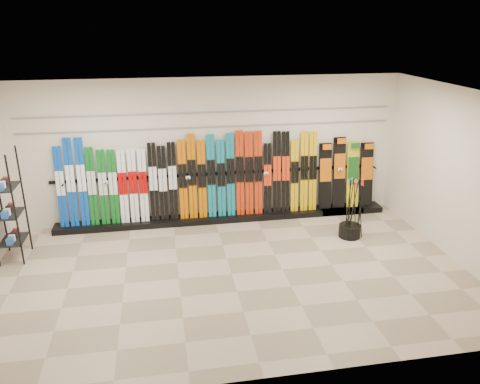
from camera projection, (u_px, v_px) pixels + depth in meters
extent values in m
plane|color=gray|center=(232.00, 274.00, 7.92)|extent=(8.00, 8.00, 0.00)
plane|color=beige|center=(212.00, 150.00, 9.72)|extent=(8.00, 0.00, 8.00)
plane|color=beige|center=(460.00, 177.00, 8.06)|extent=(0.00, 5.00, 5.00)
plane|color=silver|center=(230.00, 95.00, 6.89)|extent=(8.00, 8.00, 0.00)
cube|color=black|center=(225.00, 217.00, 10.05)|extent=(8.00, 0.40, 0.12)
cube|color=#0844B7|center=(61.00, 187.00, 9.25)|extent=(0.17, 0.20, 1.64)
cube|color=#0844B7|center=(71.00, 183.00, 9.26)|extent=(0.17, 0.22, 1.79)
cube|color=#0844B7|center=(82.00, 182.00, 9.30)|extent=(0.17, 0.22, 1.79)
cube|color=#0B5D18|center=(92.00, 187.00, 9.35)|extent=(0.17, 0.19, 1.59)
cube|color=#0B5D18|center=(103.00, 187.00, 9.39)|extent=(0.17, 0.19, 1.53)
cube|color=#0B5D18|center=(113.00, 187.00, 9.43)|extent=(0.17, 0.19, 1.52)
cube|color=white|center=(123.00, 187.00, 9.46)|extent=(0.17, 0.18, 1.50)
cube|color=white|center=(133.00, 186.00, 9.49)|extent=(0.17, 0.19, 1.52)
cube|color=white|center=(143.00, 186.00, 9.53)|extent=(0.17, 0.18, 1.50)
cube|color=black|center=(153.00, 182.00, 9.54)|extent=(0.17, 0.20, 1.63)
cube|color=black|center=(163.00, 184.00, 9.58)|extent=(0.17, 0.19, 1.56)
cube|color=black|center=(173.00, 181.00, 9.61)|extent=(0.17, 0.20, 1.62)
cube|color=#C86000|center=(183.00, 180.00, 9.64)|extent=(0.17, 0.20, 1.66)
cube|color=#C86000|center=(192.00, 177.00, 9.66)|extent=(0.17, 0.21, 1.78)
cube|color=#C86000|center=(202.00, 180.00, 9.71)|extent=(0.17, 0.20, 1.63)
cube|color=#0D7489|center=(211.00, 176.00, 9.72)|extent=(0.17, 0.21, 1.75)
cube|color=#0D7489|center=(221.00, 178.00, 9.77)|extent=(0.17, 0.20, 1.63)
cube|color=#0D7489|center=(231.00, 175.00, 9.79)|extent=(0.17, 0.21, 1.76)
cube|color=red|center=(240.00, 173.00, 9.82)|extent=(0.17, 0.22, 1.80)
cube|color=red|center=(249.00, 174.00, 9.85)|extent=(0.17, 0.21, 1.78)
cube|color=red|center=(258.00, 173.00, 9.88)|extent=(0.17, 0.21, 1.78)
cube|color=black|center=(268.00, 179.00, 9.95)|extent=(0.17, 0.18, 1.51)
cube|color=black|center=(277.00, 172.00, 9.95)|extent=(0.17, 0.21, 1.76)
cube|color=black|center=(286.00, 172.00, 9.98)|extent=(0.17, 0.21, 1.75)
cube|color=#D6A308|center=(295.00, 176.00, 10.04)|extent=(0.17, 0.19, 1.57)
cube|color=#D6A308|center=(304.00, 172.00, 10.05)|extent=(0.17, 0.21, 1.73)
cube|color=#D6A308|center=(313.00, 171.00, 10.09)|extent=(0.17, 0.21, 1.72)
cube|color=black|center=(325.00, 176.00, 10.21)|extent=(0.29, 0.22, 1.45)
cube|color=black|center=(339.00, 173.00, 10.25)|extent=(0.28, 0.24, 1.56)
cube|color=gold|center=(353.00, 175.00, 10.31)|extent=(0.27, 0.22, 1.45)
cube|color=black|center=(366.00, 175.00, 10.37)|extent=(0.30, 0.22, 1.42)
cube|color=black|center=(8.00, 206.00, 8.14)|extent=(0.40, 0.60, 2.00)
cylinder|color=black|center=(350.00, 231.00, 9.25)|extent=(0.43, 0.43, 0.25)
cylinder|color=black|center=(361.00, 209.00, 9.07)|extent=(0.03, 0.03, 1.18)
cylinder|color=black|center=(360.00, 208.00, 9.10)|extent=(0.03, 0.08, 1.18)
cylinder|color=black|center=(355.00, 211.00, 8.96)|extent=(0.15, 0.03, 1.17)
cylinder|color=black|center=(349.00, 207.00, 9.14)|extent=(0.14, 0.14, 1.17)
cylinder|color=black|center=(360.00, 209.00, 9.06)|extent=(0.13, 0.13, 1.17)
cylinder|color=black|center=(353.00, 208.00, 9.09)|extent=(0.11, 0.12, 1.18)
cylinder|color=black|center=(348.00, 207.00, 9.12)|extent=(0.13, 0.15, 1.17)
cylinder|color=black|center=(350.00, 206.00, 9.19)|extent=(0.06, 0.08, 1.18)
cylinder|color=black|center=(353.00, 212.00, 8.92)|extent=(0.05, 0.16, 1.17)
cylinder|color=black|center=(346.00, 209.00, 9.05)|extent=(0.15, 0.07, 1.17)
cube|color=gray|center=(212.00, 127.00, 9.53)|extent=(7.60, 0.02, 0.03)
cube|color=gray|center=(212.00, 112.00, 9.42)|extent=(7.60, 0.02, 0.03)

